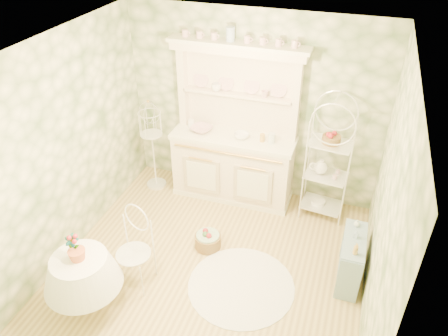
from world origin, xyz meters
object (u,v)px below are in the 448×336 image
(birdcage_stand, at_px, (153,146))
(floor_basket, at_px, (208,239))
(side_shelf, at_px, (351,259))
(bakers_rack, at_px, (328,161))
(round_table, at_px, (84,281))
(cafe_chair, at_px, (134,258))
(kitchen_dresser, at_px, (233,127))

(birdcage_stand, distance_m, floor_basket, 1.72)
(side_shelf, bearing_deg, bakers_rack, 106.23)
(round_table, xyz_separation_m, floor_basket, (0.94, 1.30, -0.27))
(bakers_rack, xyz_separation_m, cafe_chair, (-1.89, -1.98, -0.50))
(kitchen_dresser, relative_size, cafe_chair, 2.96)
(cafe_chair, bearing_deg, side_shelf, 34.32)
(floor_basket, bearing_deg, kitchen_dresser, 91.77)
(cafe_chair, relative_size, floor_basket, 2.08)
(bakers_rack, bearing_deg, floor_basket, -131.37)
(floor_basket, bearing_deg, bakers_rack, 41.76)
(bakers_rack, relative_size, birdcage_stand, 1.24)
(kitchen_dresser, xyz_separation_m, cafe_chair, (-0.56, -2.02, -0.76))
(side_shelf, relative_size, floor_basket, 1.92)
(round_table, height_order, floor_basket, round_table)
(kitchen_dresser, distance_m, cafe_chair, 2.22)
(bakers_rack, xyz_separation_m, birdcage_stand, (-2.53, -0.12, -0.17))
(side_shelf, distance_m, round_table, 3.02)
(kitchen_dresser, height_order, birdcage_stand, kitchen_dresser)
(round_table, bearing_deg, birdcage_stand, 97.17)
(bakers_rack, xyz_separation_m, round_table, (-2.24, -2.46, -0.50))
(kitchen_dresser, height_order, side_shelf, kitchen_dresser)
(birdcage_stand, bearing_deg, cafe_chair, -70.89)
(round_table, bearing_deg, floor_basket, 54.07)
(side_shelf, bearing_deg, birdcage_stand, 154.73)
(kitchen_dresser, bearing_deg, round_table, -109.98)
(bakers_rack, bearing_deg, cafe_chair, -126.73)
(bakers_rack, xyz_separation_m, side_shelf, (0.48, -1.14, -0.58))
(round_table, xyz_separation_m, birdcage_stand, (-0.29, 2.34, 0.33))
(side_shelf, distance_m, birdcage_stand, 3.21)
(birdcage_stand, xyz_separation_m, floor_basket, (1.24, -1.04, -0.59))
(kitchen_dresser, bearing_deg, birdcage_stand, -172.82)
(bakers_rack, relative_size, round_table, 2.29)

